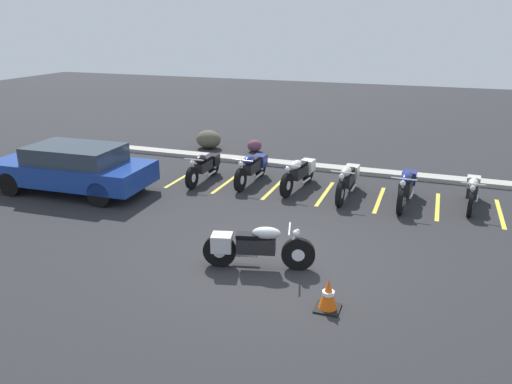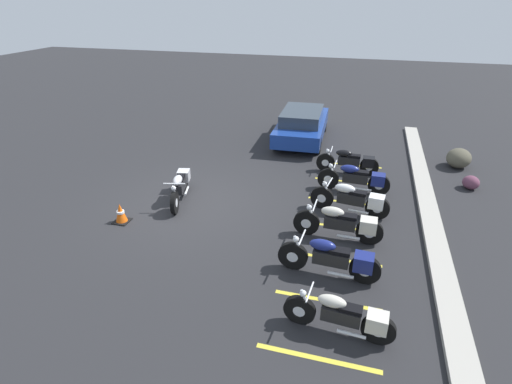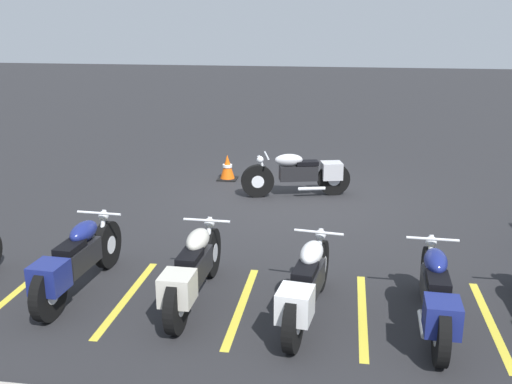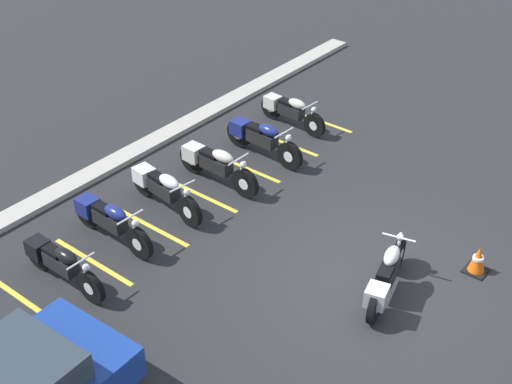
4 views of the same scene
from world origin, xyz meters
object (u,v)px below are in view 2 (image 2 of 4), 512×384
(car_blue, at_px, (302,124))
(landscape_rock_1, at_px, (471,182))
(traffic_cone, at_px, (121,213))
(parked_bike_5, at_px, (344,316))
(parked_bike_0, at_px, (351,161))
(parked_bike_3, at_px, (342,223))
(parked_bike_4, at_px, (334,259))
(parked_bike_2, at_px, (354,199))
(motorcycle_silver_featured, at_px, (180,185))
(landscape_rock_0, at_px, (459,158))
(parked_bike_1, at_px, (357,178))

(car_blue, relative_size, landscape_rock_1, 8.55)
(traffic_cone, bearing_deg, parked_bike_5, 68.33)
(parked_bike_0, bearing_deg, parked_bike_3, 90.84)
(parked_bike_4, bearing_deg, parked_bike_2, -91.71)
(parked_bike_2, bearing_deg, motorcycle_silver_featured, 12.71)
(parked_bike_0, bearing_deg, car_blue, -53.49)
(landscape_rock_0, xyz_separation_m, traffic_cone, (6.41, -9.19, -0.08))
(landscape_rock_1, bearing_deg, motorcycle_silver_featured, -70.05)
(parked_bike_0, distance_m, parked_bike_4, 5.65)
(parked_bike_1, bearing_deg, landscape_rock_0, -136.41)
(landscape_rock_0, bearing_deg, parked_bike_3, -31.64)
(parked_bike_0, height_order, landscape_rock_0, parked_bike_0)
(traffic_cone, bearing_deg, motorcycle_silver_featured, 149.87)
(parked_bike_1, bearing_deg, landscape_rock_1, -158.88)
(parked_bike_1, relative_size, parked_bike_2, 1.00)
(parked_bike_2, height_order, parked_bike_5, parked_bike_2)
(parked_bike_1, bearing_deg, parked_bike_2, 90.68)
(parked_bike_0, height_order, parked_bike_5, parked_bike_0)
(parked_bike_5, xyz_separation_m, landscape_rock_0, (-8.78, 3.23, -0.08))
(motorcycle_silver_featured, bearing_deg, parked_bike_4, 48.19)
(parked_bike_3, xyz_separation_m, traffic_cone, (0.71, -5.67, -0.20))
(parked_bike_0, relative_size, landscape_rock_1, 4.01)
(parked_bike_4, height_order, traffic_cone, parked_bike_4)
(parked_bike_5, bearing_deg, parked_bike_4, -73.29)
(parked_bike_2, xyz_separation_m, traffic_cone, (2.08, -5.86, -0.20))
(parked_bike_3, xyz_separation_m, parked_bike_4, (1.50, -0.06, 0.00))
(motorcycle_silver_featured, relative_size, car_blue, 0.47)
(landscape_rock_1, bearing_deg, parked_bike_0, -93.05)
(parked_bike_4, bearing_deg, parked_bike_1, -90.53)
(parked_bike_4, relative_size, traffic_cone, 4.06)
(parked_bike_5, relative_size, landscape_rock_0, 2.11)
(motorcycle_silver_featured, relative_size, parked_bike_5, 1.04)
(traffic_cone, bearing_deg, car_blue, 155.86)
(parked_bike_0, xyz_separation_m, parked_bike_5, (7.22, 0.35, -0.01))
(motorcycle_silver_featured, distance_m, parked_bike_2, 4.93)
(motorcycle_silver_featured, height_order, parked_bike_3, parked_bike_3)
(landscape_rock_1, xyz_separation_m, traffic_cone, (4.66, -9.28, 0.04))
(motorcycle_silver_featured, distance_m, landscape_rock_1, 8.87)
(parked_bike_1, bearing_deg, parked_bike_5, 92.57)
(parked_bike_1, height_order, traffic_cone, parked_bike_1)
(parked_bike_2, bearing_deg, parked_bike_5, 98.86)
(parked_bike_1, xyz_separation_m, car_blue, (-4.26, -2.42, 0.23))
(parked_bike_2, bearing_deg, car_blue, -59.52)
(landscape_rock_0, bearing_deg, parked_bike_0, -66.50)
(parked_bike_2, xyz_separation_m, parked_bike_5, (4.44, 0.10, -0.04))
(parked_bike_0, height_order, parked_bike_2, parked_bike_2)
(motorcycle_silver_featured, relative_size, parked_bike_3, 0.95)
(motorcycle_silver_featured, height_order, car_blue, car_blue)
(parked_bike_1, bearing_deg, parked_bike_4, 88.26)
(parked_bike_2, height_order, parked_bike_4, parked_bike_4)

